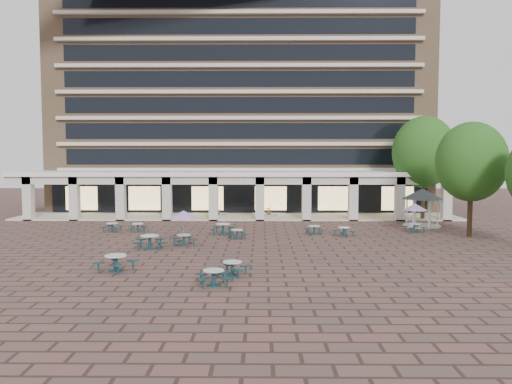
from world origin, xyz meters
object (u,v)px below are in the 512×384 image
(planter_left, at_px, (218,214))
(picnic_table_1, at_px, (214,276))
(picnic_table_0, at_px, (116,262))
(planter_right, at_px, (269,214))
(picnic_table_2, at_px, (232,267))
(gazebo, at_px, (422,198))

(planter_left, bearing_deg, picnic_table_1, -85.61)
(picnic_table_0, height_order, planter_right, planter_right)
(picnic_table_2, height_order, gazebo, gazebo)
(picnic_table_1, xyz_separation_m, planter_right, (2.91, 23.55, 0.11))
(picnic_table_2, bearing_deg, planter_right, 104.21)
(picnic_table_0, relative_size, picnic_table_1, 1.23)
(picnic_table_1, distance_m, picnic_table_2, 2.02)
(picnic_table_2, bearing_deg, picnic_table_1, -91.26)
(gazebo, distance_m, planter_right, 13.45)
(gazebo, height_order, planter_left, gazebo)
(picnic_table_0, relative_size, planter_right, 1.49)
(planter_left, bearing_deg, picnic_table_0, -99.31)
(picnic_table_1, relative_size, planter_right, 1.22)
(picnic_table_1, relative_size, planter_left, 1.22)
(picnic_table_1, bearing_deg, planter_left, 82.08)
(planter_left, relative_size, planter_right, 1.00)
(planter_right, bearing_deg, picnic_table_1, -97.04)
(picnic_table_0, bearing_deg, picnic_table_2, 14.23)
(gazebo, distance_m, planter_left, 17.94)
(picnic_table_2, bearing_deg, planter_left, 116.63)
(picnic_table_0, bearing_deg, gazebo, 61.24)
(picnic_table_1, height_order, picnic_table_2, picnic_table_1)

